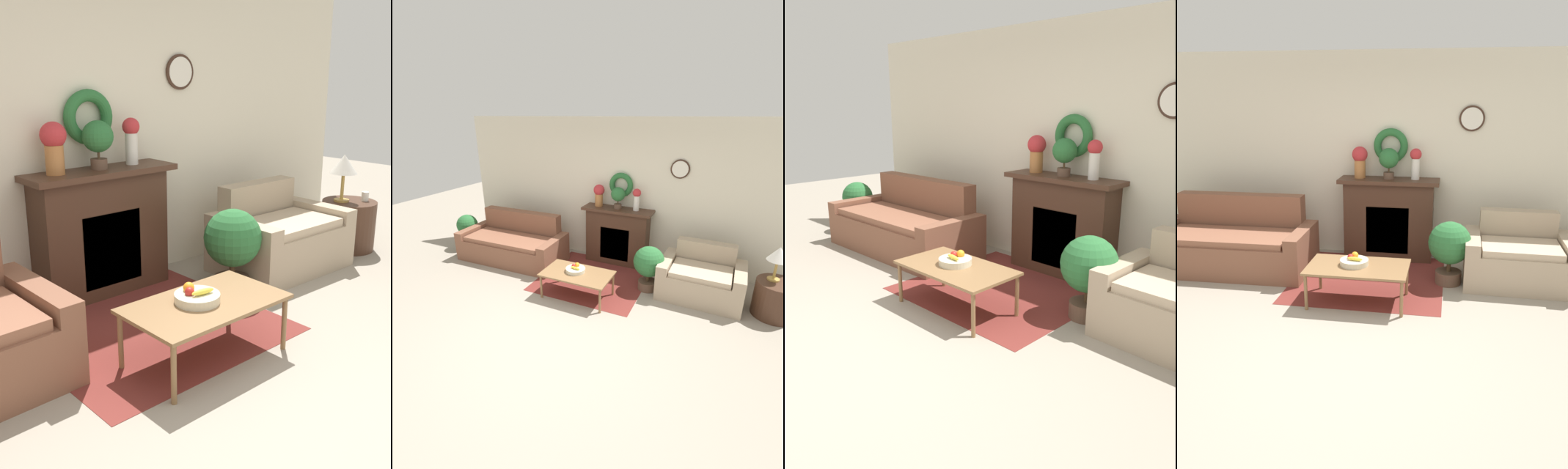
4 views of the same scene
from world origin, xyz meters
TOP-DOWN VIEW (x-y plane):
  - ground_plane at (0.00, 0.00)m, footprint 16.00×16.00m
  - floor_rug at (-0.14, 1.72)m, footprint 1.80×1.72m
  - wall_back at (0.00, 2.73)m, footprint 6.80×0.17m
  - fireplace at (-0.00, 2.53)m, footprint 1.31×0.41m
  - couch_left at (-1.92, 1.82)m, footprint 2.06×0.98m
  - loveseat_right at (1.63, 1.92)m, footprint 1.27×0.88m
  - coffee_table at (-0.14, 1.07)m, footprint 1.08×0.62m
  - fruit_bowl at (-0.18, 1.11)m, footprint 0.31×0.31m
  - side_table_by_loveseat at (2.66, 1.80)m, footprint 0.58×0.58m
  - table_lamp at (2.58, 1.86)m, footprint 0.29×0.29m
  - vase_on_mantel_left at (-0.39, 2.53)m, footprint 0.21×0.21m
  - vase_on_mantel_right at (0.34, 2.53)m, footprint 0.15×0.15m
  - potted_plant_on_mantel at (-0.01, 2.51)m, footprint 0.26×0.26m
  - potted_plant_floor_by_couch at (-3.16, 1.87)m, footprint 0.44×0.44m
  - potted_plant_floor_by_loveseat at (0.82, 1.76)m, footprint 0.50×0.50m

SIDE VIEW (x-z plane):
  - ground_plane at x=0.00m, z-range 0.00..0.00m
  - floor_rug at x=-0.14m, z-range 0.00..0.01m
  - side_table_by_loveseat at x=2.66m, z-range 0.00..0.53m
  - loveseat_right at x=1.63m, z-range -0.11..0.71m
  - couch_left at x=-1.92m, z-range -0.14..0.77m
  - coffee_table at x=-0.14m, z-range 0.17..0.59m
  - fruit_bowl at x=-0.18m, z-range 0.40..0.51m
  - potted_plant_floor_by_loveseat at x=0.82m, z-range 0.08..0.84m
  - potted_plant_floor_by_couch at x=-3.16m, z-range 0.10..0.84m
  - fireplace at x=0.00m, z-range 0.01..1.10m
  - table_lamp at x=2.58m, z-range 0.66..1.17m
  - vase_on_mantel_right at x=0.34m, z-range 1.13..1.53m
  - vase_on_mantel_left at x=-0.39m, z-range 1.13..1.54m
  - potted_plant_on_mantel at x=-0.01m, z-range 1.15..1.55m
  - wall_back at x=0.00m, z-range 0.00..2.70m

